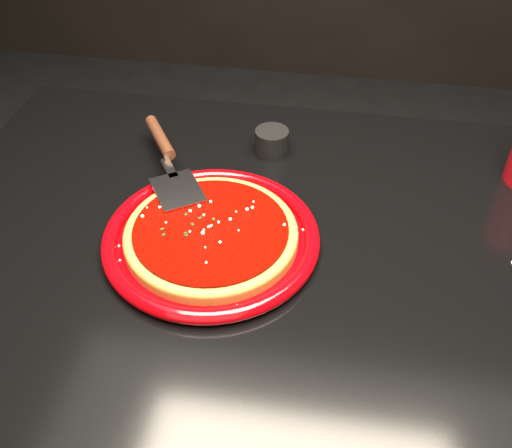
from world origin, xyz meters
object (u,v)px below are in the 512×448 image
Objects in this scene: ramekin at (272,142)px; plate at (211,238)px; pizza_server at (169,160)px; table at (301,398)px.

plate is at bearing -102.40° from ramekin.
ramekin is at bearing 1.31° from pizza_server.
pizza_server is at bearing -146.07° from ramekin.
ramekin is (-0.10, 0.24, 0.40)m from table.
pizza_server is 0.18m from ramekin.
table is at bearing -68.19° from ramekin.
plate is at bearing -86.99° from pizza_server.
pizza_server is 4.94× the size of ramekin.
ramekin is at bearing 111.81° from table.
table is 20.76× the size of ramekin.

